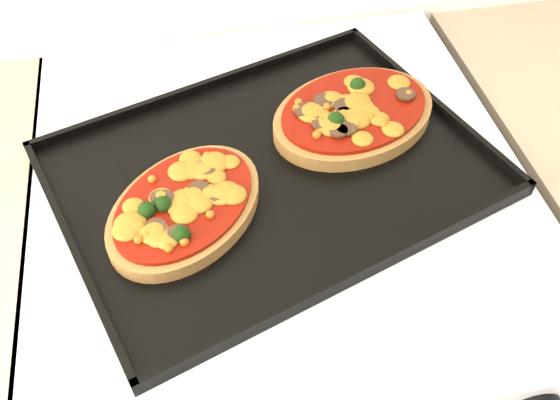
{
  "coord_description": "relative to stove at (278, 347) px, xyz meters",
  "views": [
    {
      "loc": [
        -0.11,
        1.18,
        1.45
      ],
      "look_at": [
        -0.02,
        1.64,
        0.92
      ],
      "focal_mm": 40.0,
      "sensor_mm": 36.0,
      "label": 1
    }
  ],
  "objects": [
    {
      "name": "stove",
      "position": [
        0.0,
        0.0,
        0.0
      ],
      "size": [
        0.6,
        0.6,
        0.91
      ],
      "primitive_type": "cube",
      "color": "silver",
      "rests_on": "floor"
    },
    {
      "name": "baking_tray",
      "position": [
        -0.01,
        -0.01,
        0.47
      ],
      "size": [
        0.58,
        0.5,
        0.02
      ],
      "primitive_type": "cube",
      "rotation": [
        0.0,
        0.0,
        0.33
      ],
      "color": "black",
      "rests_on": "stove"
    },
    {
      "name": "pizza_left",
      "position": [
        -0.12,
        -0.06,
        0.48
      ],
      "size": [
        0.24,
        0.24,
        0.03
      ],
      "primitive_type": null,
      "rotation": [
        0.0,
        0.0,
        0.8
      ],
      "color": "#996734",
      "rests_on": "baking_tray"
    },
    {
      "name": "pizza_right",
      "position": [
        0.11,
        0.05,
        0.48
      ],
      "size": [
        0.26,
        0.23,
        0.03
      ],
      "primitive_type": null,
      "rotation": [
        0.0,
        0.0,
        0.38
      ],
      "color": "#996734",
      "rests_on": "baking_tray"
    }
  ]
}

